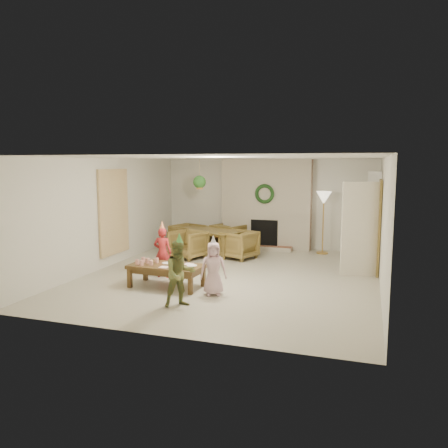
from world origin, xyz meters
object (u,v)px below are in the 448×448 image
at_px(dining_chair_far, 228,236).
at_px(child_plaid, 180,274).
at_px(child_red, 163,252).
at_px(coffee_table_top, 166,266).
at_px(child_pink, 213,269).
at_px(dining_chair_right, 239,245).
at_px(dining_chair_left, 188,237).
at_px(dining_chair_near, 188,244).
at_px(dining_table, 209,241).

xyz_separation_m(dining_chair_far, child_plaid, (0.74, -5.04, 0.20)).
bearing_deg(child_plaid, child_red, 82.34).
bearing_deg(coffee_table_top, child_pink, -8.33).
height_order(dining_chair_right, child_pink, child_pink).
distance_m(dining_chair_right, child_plaid, 3.94).
height_order(dining_chair_right, child_plaid, child_plaid).
bearing_deg(child_plaid, dining_chair_right, 49.84).
height_order(dining_chair_left, dining_chair_right, same).
bearing_deg(dining_chair_near, dining_chair_far, 90.00).
relative_size(dining_table, dining_chair_far, 2.34).
bearing_deg(dining_chair_right, child_pink, 29.27).
distance_m(coffee_table_top, child_plaid, 1.24).
bearing_deg(dining_chair_left, child_red, -145.66).
relative_size(dining_chair_left, dining_chair_right, 1.00).
relative_size(dining_chair_near, dining_chair_left, 1.00).
bearing_deg(dining_table, dining_chair_far, 90.00).
relative_size(dining_chair_far, coffee_table_top, 0.55).
xyz_separation_m(dining_chair_near, dining_chair_far, (0.59, 1.49, 0.00)).
bearing_deg(dining_chair_far, child_pink, 125.58).
relative_size(child_plaid, child_pink, 1.14).
bearing_deg(coffee_table_top, dining_chair_left, 109.38).
relative_size(coffee_table_top, child_plaid, 1.28).
bearing_deg(dining_chair_near, dining_chair_right, 38.66).
xyz_separation_m(dining_table, dining_chair_far, (0.30, 0.74, 0.03)).
bearing_deg(coffee_table_top, dining_chair_far, 93.24).
height_order(dining_chair_right, child_red, child_red).
bearing_deg(coffee_table_top, child_plaid, -51.22).
relative_size(dining_chair_far, child_plaid, 0.70).
height_order(child_plaid, child_pink, child_plaid).
height_order(dining_table, child_red, child_red).
bearing_deg(dining_table, dining_chair_left, 180.00).
xyz_separation_m(dining_table, dining_chair_left, (-0.74, 0.30, 0.03)).
height_order(dining_chair_near, coffee_table_top, dining_chair_near).
bearing_deg(dining_chair_right, dining_chair_far, -128.66).
bearing_deg(child_pink, child_red, 126.18).
relative_size(dining_table, dining_chair_near, 2.34).
xyz_separation_m(dining_chair_near, dining_chair_left, (-0.45, 1.04, 0.00)).
distance_m(dining_chair_left, coffee_table_top, 3.75).
xyz_separation_m(dining_chair_near, coffee_table_top, (0.61, -2.56, 0.05)).
relative_size(dining_chair_right, coffee_table_top, 0.55).
bearing_deg(dining_chair_right, child_plaid, 23.18).
height_order(dining_table, child_plaid, child_plaid).
height_order(dining_chair_far, dining_chair_left, same).
relative_size(child_red, child_pink, 1.08).
bearing_deg(child_plaid, child_pink, 26.59).
distance_m(dining_chair_near, dining_chair_far, 1.60).
distance_m(dining_chair_left, child_pink, 4.35).
xyz_separation_m(dining_chair_far, dining_chair_left, (-1.04, -0.45, 0.00)).
bearing_deg(child_red, child_pink, 142.01).
height_order(dining_chair_near, child_red, child_red).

